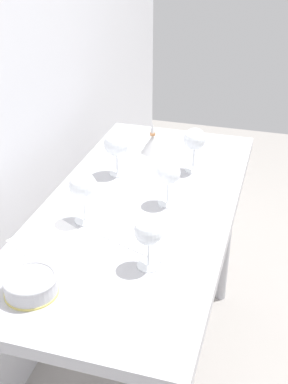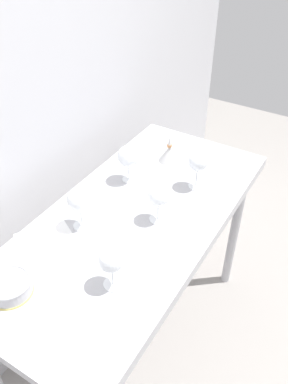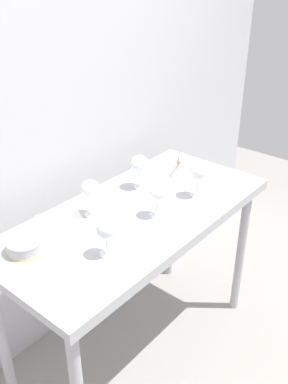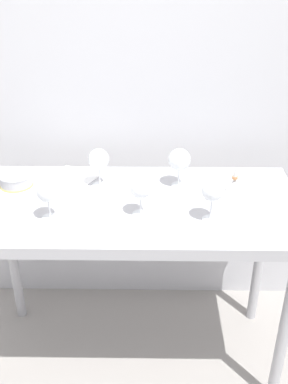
{
  "view_description": "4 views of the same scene",
  "coord_description": "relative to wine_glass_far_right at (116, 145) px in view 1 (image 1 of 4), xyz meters",
  "views": [
    {
      "loc": [
        -1.43,
        -0.44,
        1.8
      ],
      "look_at": [
        -0.04,
        -0.04,
        0.98
      ],
      "focal_mm": 46.88,
      "sensor_mm": 36.0,
      "label": 1
    },
    {
      "loc": [
        -0.99,
        -0.66,
        1.97
      ],
      "look_at": [
        0.04,
        -0.03,
        1.01
      ],
      "focal_mm": 37.1,
      "sensor_mm": 36.0,
      "label": 2
    },
    {
      "loc": [
        -1.28,
        -1.13,
        1.94
      ],
      "look_at": [
        0.03,
        -0.03,
        1.0
      ],
      "focal_mm": 39.87,
      "sensor_mm": 36.0,
      "label": 3
    },
    {
      "loc": [
        0.07,
        -1.72,
        1.94
      ],
      "look_at": [
        0.05,
        -0.02,
        0.96
      ],
      "focal_mm": 44.92,
      "sensor_mm": 36.0,
      "label": 4
    }
  ],
  "objects": [
    {
      "name": "ground_plane",
      "position": [
        -0.2,
        -0.14,
        -1.02
      ],
      "size": [
        6.0,
        6.0,
        0.0
      ],
      "primitive_type": "plane",
      "color": "gray"
    },
    {
      "name": "tasting_bowl",
      "position": [
        -0.72,
        -0.0,
        -0.09
      ],
      "size": [
        0.15,
        0.15,
        0.06
      ],
      "color": "#DBCC66",
      "rests_on": "steel_counter"
    },
    {
      "name": "wine_glass_far_left",
      "position": [
        -0.35,
        -0.01,
        0.0
      ],
      "size": [
        0.09,
        0.09,
        0.18
      ],
      "color": "white",
      "rests_on": "steel_counter"
    },
    {
      "name": "tasting_sheet_lower",
      "position": [
        -0.5,
        0.03,
        -0.12
      ],
      "size": [
        0.29,
        0.3,
        0.0
      ],
      "primitive_type": "cube",
      "rotation": [
        0.0,
        0.0,
        -0.49
      ],
      "color": "white",
      "rests_on": "steel_counter"
    },
    {
      "name": "wine_glass_near_left",
      "position": [
        -0.52,
        -0.27,
        -0.01
      ],
      "size": [
        0.08,
        0.08,
        0.17
      ],
      "color": "white",
      "rests_on": "steel_counter"
    },
    {
      "name": "steel_counter",
      "position": [
        -0.2,
        -0.15,
        -0.23
      ],
      "size": [
        1.4,
        0.65,
        0.9
      ],
      "color": "#AFAFB4",
      "rests_on": "ground_plane"
    },
    {
      "name": "wine_glass_far_right",
      "position": [
        0.0,
        0.0,
        0.0
      ],
      "size": [
        0.1,
        0.1,
        0.18
      ],
      "color": "white",
      "rests_on": "steel_counter"
    },
    {
      "name": "decanter_funnel",
      "position": [
        0.23,
        -0.08,
        -0.08
      ],
      "size": [
        0.1,
        0.1,
        0.13
      ],
      "color": "silver",
      "rests_on": "steel_counter"
    },
    {
      "name": "wine_glass_near_center",
      "position": [
        -0.16,
        -0.24,
        -0.01
      ],
      "size": [
        0.08,
        0.08,
        0.16
      ],
      "color": "white",
      "rests_on": "steel_counter"
    },
    {
      "name": "wine_glass_near_right",
      "position": [
        0.11,
        -0.28,
        0.0
      ],
      "size": [
        0.09,
        0.09,
        0.18
      ],
      "color": "white",
      "rests_on": "steel_counter"
    },
    {
      "name": "tasting_sheet_upper",
      "position": [
        -0.36,
        -0.22,
        -0.12
      ],
      "size": [
        0.28,
        0.32,
        0.0
      ],
      "primitive_type": "cube",
      "rotation": [
        0.0,
        0.0,
        -0.35
      ],
      "color": "white",
      "rests_on": "steel_counter"
    }
  ]
}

